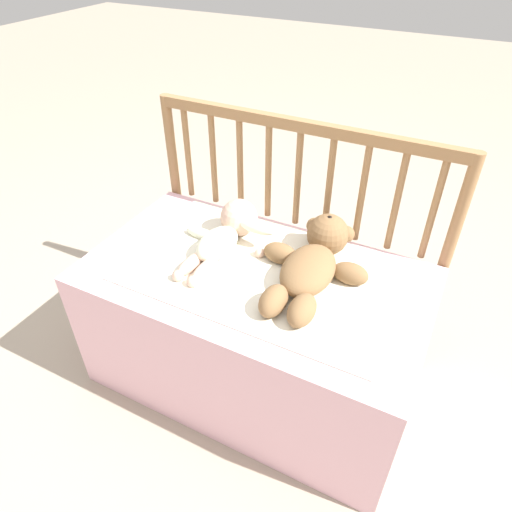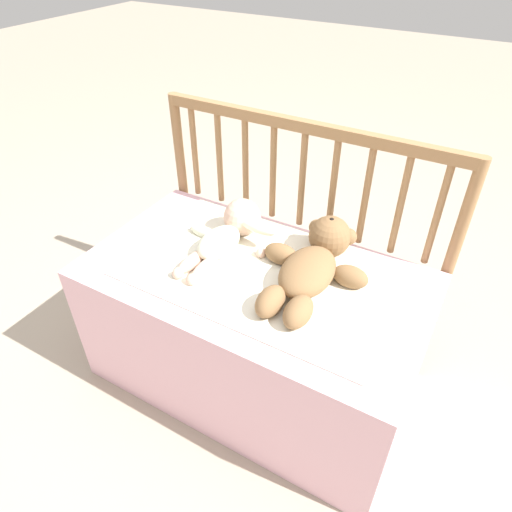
# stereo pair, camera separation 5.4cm
# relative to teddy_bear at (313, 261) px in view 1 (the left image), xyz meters

# --- Properties ---
(ground_plane) EXTENTS (12.00, 12.00, 0.00)m
(ground_plane) POSITION_rel_teddy_bear_xyz_m (-0.16, -0.08, -0.53)
(ground_plane) COLOR tan
(crib_mattress) EXTENTS (1.05, 0.59, 0.48)m
(crib_mattress) POSITION_rel_teddy_bear_xyz_m (-0.16, -0.08, -0.29)
(crib_mattress) COLOR #EDB7C6
(crib_mattress) RESTS_ON ground_plane
(crib_rail) EXTENTS (1.05, 0.04, 0.85)m
(crib_rail) POSITION_rel_teddy_bear_xyz_m (-0.16, 0.24, 0.06)
(crib_rail) COLOR #997047
(crib_rail) RESTS_ON ground_plane
(blanket) EXTENTS (0.82, 0.51, 0.01)m
(blanket) POSITION_rel_teddy_bear_xyz_m (-0.14, -0.06, -0.05)
(blanket) COLOR silver
(blanket) RESTS_ON crib_mattress
(teddy_bear) EXTENTS (0.33, 0.45, 0.14)m
(teddy_bear) POSITION_rel_teddy_bear_xyz_m (0.00, 0.00, 0.00)
(teddy_bear) COLOR olive
(teddy_bear) RESTS_ON crib_mattress
(baby) EXTENTS (0.31, 0.39, 0.13)m
(baby) POSITION_rel_teddy_bear_xyz_m (-0.31, 0.01, -0.00)
(baby) COLOR #EAEACC
(baby) RESTS_ON crib_mattress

